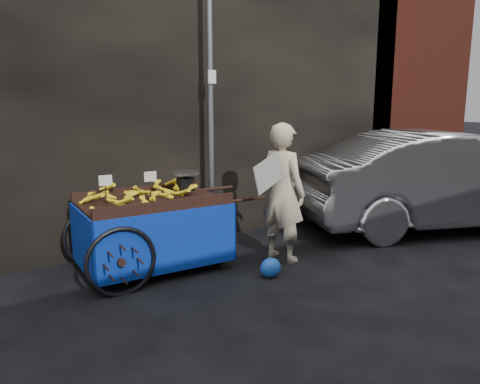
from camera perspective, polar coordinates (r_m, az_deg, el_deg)
ground at (r=5.78m, az=0.48°, el=-10.02°), size 80.00×80.00×0.00m
building_wall at (r=7.86m, az=-7.91°, el=14.07°), size 13.50×2.00×5.00m
street_pole at (r=6.66m, az=-3.62°, el=10.44°), size 0.12×0.10×4.00m
banana_cart at (r=5.82m, az=-11.16°, el=-1.92°), size 2.40×1.23×1.28m
vendor at (r=6.10m, az=5.17°, el=-0.04°), size 0.96×0.75×1.81m
plastic_bag at (r=5.67m, az=3.73°, el=-9.19°), size 0.26×0.21×0.24m
parked_car at (r=8.37m, az=23.64°, el=1.38°), size 5.14×3.34×1.60m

